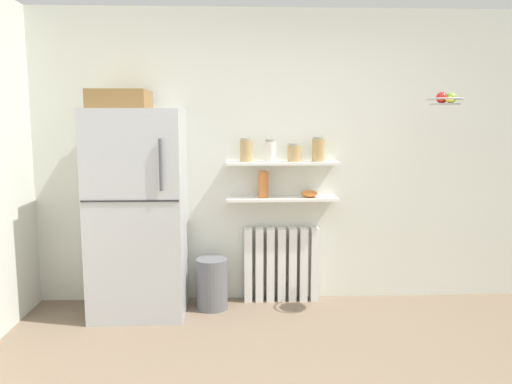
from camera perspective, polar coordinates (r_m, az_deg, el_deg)
ground_plane at (r=3.47m, az=5.20°, el=-20.15°), size 7.04×7.04×0.00m
back_wall at (r=4.61m, az=2.88°, el=3.90°), size 7.04×0.10×2.60m
refrigerator at (r=4.35m, az=-13.18°, el=-1.91°), size 0.77×0.66×1.88m
radiator at (r=4.65m, az=2.86°, el=-8.15°), size 0.67×0.12×0.67m
wall_shelf_lower at (r=4.49m, az=2.95°, el=-0.76°), size 0.98×0.22×0.02m
wall_shelf_upper at (r=4.45m, az=2.98°, el=3.28°), size 0.98×0.22×0.02m
storage_jar_0 at (r=4.42m, az=-1.10°, el=4.74°), size 0.11×0.11×0.21m
storage_jar_1 at (r=4.43m, az=1.63°, el=4.67°), size 0.10×0.10×0.19m
storage_jar_2 at (r=4.45m, az=4.34°, el=4.45°), size 0.12×0.12×0.16m
storage_jar_3 at (r=4.48m, az=7.03°, el=4.79°), size 0.11×0.11×0.22m
vase at (r=4.46m, az=0.84°, el=0.87°), size 0.09×0.09×0.23m
shelf_bowl at (r=4.51m, az=6.04°, el=-0.18°), size 0.14×0.14×0.06m
trash_bin at (r=4.51m, az=-4.98°, el=-10.24°), size 0.27×0.27×0.44m
hanging_fruit_basket at (r=4.29m, az=20.60°, el=9.73°), size 0.29×0.29×0.10m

